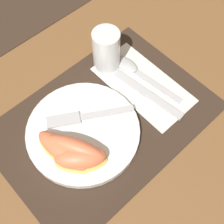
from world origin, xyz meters
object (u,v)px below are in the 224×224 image
object	(u,v)px
juice_glass	(106,52)
citrus_wedge_0	(63,151)
plate	(83,132)
fork	(84,117)
citrus_wedge_1	(75,149)
spoon	(134,70)
knife	(141,90)
citrus_wedge_2	(80,158)

from	to	relation	value
juice_glass	citrus_wedge_0	bearing A→B (deg)	-152.29
plate	juice_glass	distance (m)	0.19
fork	citrus_wedge_1	size ratio (longest dim) A/B	1.29
spoon	citrus_wedge_1	distance (m)	0.24
juice_glass	knife	bearing A→B (deg)	-86.22
juice_glass	citrus_wedge_1	size ratio (longest dim) A/B	0.80
knife	citrus_wedge_2	distance (m)	0.21
plate	citrus_wedge_0	world-z (taller)	citrus_wedge_0
plate	knife	xyz separation A→B (m)	(0.16, -0.01, -0.00)
knife	fork	xyz separation A→B (m)	(-0.14, 0.03, 0.01)
spoon	citrus_wedge_2	distance (m)	0.25
plate	juice_glass	world-z (taller)	juice_glass
juice_glass	knife	distance (m)	0.11
spoon	juice_glass	bearing A→B (deg)	119.84
spoon	plate	bearing A→B (deg)	-167.68
fork	spoon	bearing A→B (deg)	6.73
citrus_wedge_0	fork	bearing A→B (deg)	23.84
juice_glass	citrus_wedge_0	xyz separation A→B (m)	(-0.21, -0.11, -0.01)
citrus_wedge_2	citrus_wedge_0	bearing A→B (deg)	114.87
knife	fork	distance (m)	0.14
plate	knife	world-z (taller)	plate
plate	juice_glass	size ratio (longest dim) A/B	2.26
citrus_wedge_0	citrus_wedge_2	size ratio (longest dim) A/B	1.17
spoon	fork	bearing A→B (deg)	-173.27
citrus_wedge_0	citrus_wedge_1	distance (m)	0.02
spoon	citrus_wedge_0	size ratio (longest dim) A/B	1.46
juice_glass	spoon	distance (m)	0.08
plate	knife	size ratio (longest dim) A/B	1.02
juice_glass	citrus_wedge_0	distance (m)	0.24
citrus_wedge_2	spoon	bearing A→B (deg)	20.92
citrus_wedge_0	citrus_wedge_2	world-z (taller)	citrus_wedge_2
spoon	citrus_wedge_0	bearing A→B (deg)	-167.40
spoon	citrus_wedge_2	xyz separation A→B (m)	(-0.23, -0.09, 0.02)
knife	citrus_wedge_0	distance (m)	0.22
fork	citrus_wedge_2	size ratio (longest dim) A/B	1.49
fork	citrus_wedge_2	bearing A→B (deg)	-133.36
spoon	knife	bearing A→B (deg)	-117.79
citrus_wedge_1	citrus_wedge_2	bearing A→B (deg)	-99.30
fork	citrus_wedge_2	xyz separation A→B (m)	(-0.07, -0.07, 0.01)
spoon	citrus_wedge_2	size ratio (longest dim) A/B	1.70
knife	spoon	world-z (taller)	spoon
juice_glass	citrus_wedge_1	bearing A→B (deg)	-147.25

